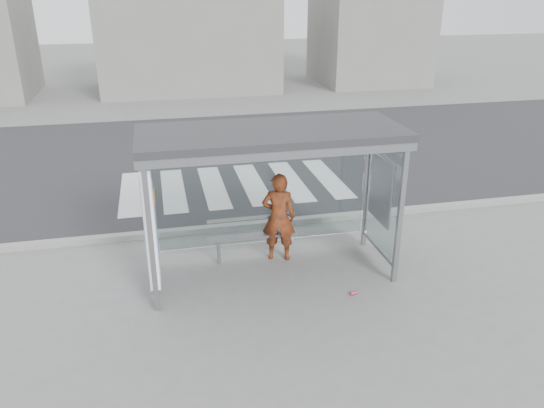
{
  "coord_description": "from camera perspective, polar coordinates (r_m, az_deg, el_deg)",
  "views": [
    {
      "loc": [
        -1.77,
        -7.97,
        4.78
      ],
      "look_at": [
        0.05,
        0.2,
        1.25
      ],
      "focal_mm": 35.0,
      "sensor_mm": 36.0,
      "label": 1
    }
  ],
  "objects": [
    {
      "name": "building_right",
      "position": [
        28.14,
        10.57,
        19.9
      ],
      "size": [
        5.0,
        5.0,
        7.0
      ],
      "primitive_type": "cube",
      "color": "slate",
      "rests_on": "ground"
    },
    {
      "name": "crosswalk",
      "position": [
        13.47,
        -4.2,
        2.02
      ],
      "size": [
        5.55,
        3.0,
        0.0
      ],
      "color": "silver",
      "rests_on": "ground"
    },
    {
      "name": "road",
      "position": [
        15.81,
        -5.58,
        5.17
      ],
      "size": [
        30.0,
        10.0,
        0.01
      ],
      "primitive_type": "cube",
      "color": "#27272A",
      "rests_on": "ground"
    },
    {
      "name": "ground",
      "position": [
        9.46,
        -0.03,
        -7.48
      ],
      "size": [
        80.0,
        80.0,
        0.0
      ],
      "primitive_type": "plane",
      "color": "slate",
      "rests_on": "ground"
    },
    {
      "name": "building_center",
      "position": [
        26.13,
        -9.07,
        17.59
      ],
      "size": [
        8.0,
        5.0,
        5.0
      ],
      "primitive_type": "cube",
      "color": "slate",
      "rests_on": "ground"
    },
    {
      "name": "bench",
      "position": [
        9.68,
        -2.1,
        -3.38
      ],
      "size": [
        1.62,
        0.22,
        0.84
      ],
      "color": "slate",
      "rests_on": "ground"
    },
    {
      "name": "curb",
      "position": [
        11.13,
        -2.21,
        -2.25
      ],
      "size": [
        30.0,
        0.18,
        0.12
      ],
      "primitive_type": "cube",
      "color": "gray",
      "rests_on": "ground"
    },
    {
      "name": "bus_shelter",
      "position": [
        8.62,
        -2.54,
        3.91
      ],
      "size": [
        4.25,
        1.65,
        2.62
      ],
      "color": "gray",
      "rests_on": "ground"
    },
    {
      "name": "person",
      "position": [
        9.59,
        0.72,
        -1.41
      ],
      "size": [
        0.7,
        0.55,
        1.68
      ],
      "primitive_type": "imported",
      "rotation": [
        0.0,
        0.0,
        2.87
      ],
      "color": "orange",
      "rests_on": "ground"
    },
    {
      "name": "soda_can",
      "position": [
        8.96,
        8.76,
        -9.46
      ],
      "size": [
        0.12,
        0.08,
        0.06
      ],
      "primitive_type": "cylinder",
      "rotation": [
        0.0,
        1.57,
        0.19
      ],
      "color": "#E5436A",
      "rests_on": "ground"
    }
  ]
}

